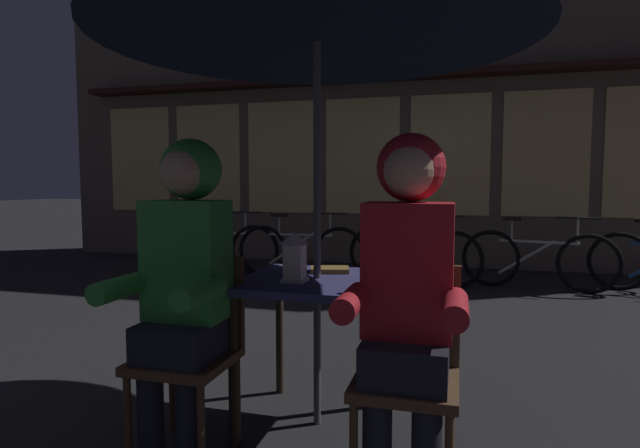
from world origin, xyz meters
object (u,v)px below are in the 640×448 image
Objects in this scene: lantern at (295,256)px; person_right_hooded at (408,277)px; bicycle_third at (412,255)px; cafe_table at (317,298)px; person_left_hooded at (184,266)px; chair_right at (408,362)px; bicycle_second at (300,250)px; patio_umbrella at (317,1)px; chair_left at (192,342)px; bicycle_fourth at (538,259)px; book at (330,270)px; bicycle_nearest at (217,248)px.

person_right_hooded reaches higher than lantern.
person_right_hooded reaches higher than bicycle_third.
person_left_hooded is at bearing -138.43° from cafe_table.
chair_right is 0.52× the size of bicycle_second.
chair_right is 0.36m from person_right_hooded.
person_left_hooded is 4.30m from bicycle_second.
person_left_hooded is at bearing -138.43° from patio_umbrella.
person_right_hooded reaches higher than chair_left.
cafe_table is 3.20× the size of lantern.
book is (-1.51, -3.57, 0.41)m from bicycle_fourth.
patio_umbrella is 1.37× the size of bicycle_second.
chair_left is at bearing -148.03° from lantern.
chair_left is 0.62× the size of person_right_hooded.
patio_umbrella is at bearing 41.57° from person_left_hooded.
cafe_table is 0.53× the size of person_right_hooded.
chair_right reaches higher than book.
chair_left is 4.17m from bicycle_third.
bicycle_third is at bearing 81.62° from person_left_hooded.
lantern reaches higher than chair_left.
lantern is 0.33m from book.
bicycle_nearest is 3.95m from bicycle_fourth.
patio_umbrella is at bearing 138.43° from person_right_hooded.
person_left_hooded is 4.60m from bicycle_nearest.
patio_umbrella reaches higher than lantern.
cafe_table is at bearing 138.43° from person_right_hooded.
chair_right is 4.14m from bicycle_third.
person_right_hooded is 0.77m from book.
person_left_hooded reaches higher than chair_right.
patio_umbrella is at bearing -71.21° from bicycle_second.
chair_right is 0.77m from book.
chair_left is at bearing 176.61° from person_right_hooded.
bicycle_second is at bearing 100.98° from chair_left.
cafe_table is 3.76m from bicycle_third.
bicycle_second is (-0.80, 4.14, -0.14)m from chair_left.
cafe_table is 0.67m from person_right_hooded.
book is (0.02, 0.18, -1.31)m from patio_umbrella.
lantern is at bearing -112.57° from bicycle_fourth.
chair_right is at bearing -54.62° from bicycle_nearest.
chair_right is at bearing -85.21° from bicycle_third.
cafe_table is at bearing 142.45° from chair_right.
person_right_hooded is (0.48, -0.43, -1.21)m from patio_umbrella.
book is (1.30, -3.59, 0.41)m from bicycle_second.
bicycle_second is at bearing 179.04° from bicycle_third.
bicycle_third is (0.13, 3.75, -0.29)m from cafe_table.
bicycle_second is 1.02× the size of bicycle_third.
bicycle_fourth reaches higher than cafe_table.
lantern is 0.14× the size of bicycle_second.
bicycle_third is at bearing 86.87° from lantern.
bicycle_third is 1.40m from bicycle_fourth.
lantern is at bearing 155.64° from chair_right.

